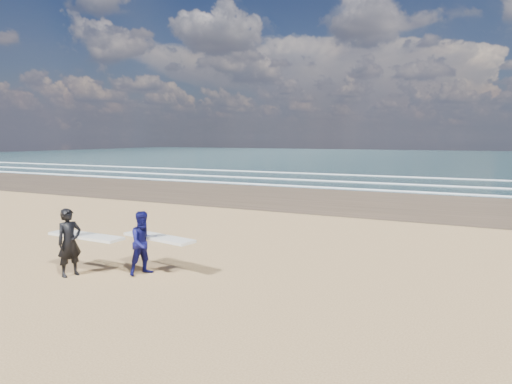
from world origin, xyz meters
The scene contains 2 objects.
surfer_near centered at (0.29, 0.73, 0.88)m, with size 2.22×1.01×1.73m.
surfer_far centered at (1.88, 1.63, 0.82)m, with size 2.26×1.30×1.63m.
Camera 1 is at (9.36, -7.39, 3.49)m, focal length 32.00 mm.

